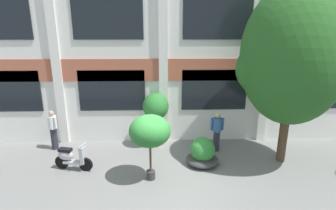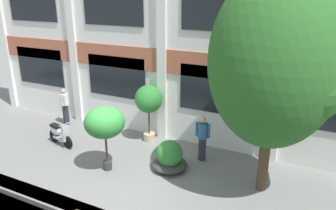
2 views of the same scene
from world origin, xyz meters
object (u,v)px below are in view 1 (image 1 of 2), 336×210
(resident_by_doorway, at_px, (217,131))
(resident_watching_tracks, at_px, (53,129))
(potted_plant_wide_bowl, at_px, (202,154))
(scooter_near_curb, at_px, (71,158))
(broadleaf_tree, at_px, (293,58))
(potted_plant_low_pan, at_px, (150,132))
(potted_plant_tall_urn, at_px, (156,108))

(resident_by_doorway, bearing_deg, resident_watching_tracks, -93.06)
(potted_plant_wide_bowl, bearing_deg, scooter_near_curb, -177.15)
(broadleaf_tree, xyz_separation_m, potted_plant_wide_bowl, (-2.95, -0.19, -3.36))
(potted_plant_low_pan, bearing_deg, broadleaf_tree, 13.15)
(resident_watching_tracks, bearing_deg, resident_by_doorway, 124.95)
(broadleaf_tree, bearing_deg, potted_plant_tall_urn, 162.89)
(potted_plant_tall_urn, relative_size, resident_watching_tracks, 1.39)
(resident_by_doorway, distance_m, resident_watching_tracks, 6.51)
(scooter_near_curb, bearing_deg, broadleaf_tree, 16.05)
(potted_plant_low_pan, xyz_separation_m, scooter_near_curb, (-2.74, 0.70, -1.21))
(broadleaf_tree, relative_size, resident_by_doorway, 3.94)
(potted_plant_tall_urn, bearing_deg, potted_plant_low_pan, -93.43)
(potted_plant_low_pan, bearing_deg, resident_by_doorway, 38.21)
(potted_plant_tall_urn, xyz_separation_m, potted_plant_wide_bowl, (1.67, -1.61, -1.23))
(potted_plant_wide_bowl, bearing_deg, potted_plant_tall_urn, 136.05)
(broadleaf_tree, relative_size, potted_plant_tall_urn, 2.77)
(resident_watching_tracks, bearing_deg, potted_plant_tall_urn, 130.44)
(broadleaf_tree, height_order, scooter_near_curb, broadleaf_tree)
(potted_plant_low_pan, height_order, resident_by_doorway, potted_plant_low_pan)
(broadleaf_tree, distance_m, potted_plant_low_pan, 5.34)
(potted_plant_low_pan, bearing_deg, potted_plant_wide_bowl, 26.95)
(scooter_near_curb, bearing_deg, potted_plant_tall_urn, 45.31)
(broadleaf_tree, height_order, potted_plant_tall_urn, broadleaf_tree)
(resident_watching_tracks, bearing_deg, potted_plant_low_pan, 97.15)
(broadleaf_tree, distance_m, scooter_near_curb, 8.23)
(potted_plant_low_pan, relative_size, potted_plant_wide_bowl, 1.85)
(potted_plant_low_pan, height_order, potted_plant_tall_urn, potted_plant_tall_urn)
(potted_plant_tall_urn, xyz_separation_m, scooter_near_curb, (-2.89, -1.84, -1.20))
(scooter_near_curb, bearing_deg, potted_plant_low_pan, -1.43)
(potted_plant_low_pan, bearing_deg, potted_plant_tall_urn, 86.57)
(potted_plant_tall_urn, height_order, scooter_near_curb, potted_plant_tall_urn)
(potted_plant_low_pan, distance_m, resident_by_doorway, 3.35)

